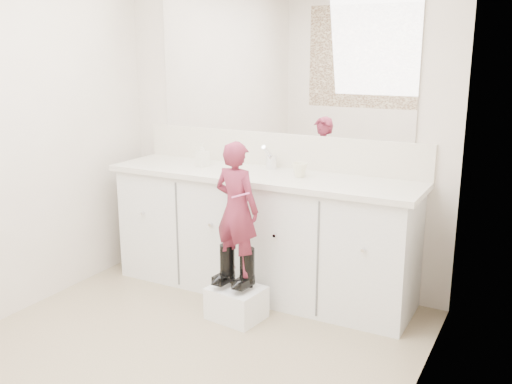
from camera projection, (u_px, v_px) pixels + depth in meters
The scene contains 15 objects.
floor at pixel (161, 368), 3.20m from camera, with size 3.00×3.00×0.00m, color #836D55.
wall_back at pixel (279, 125), 4.19m from camera, with size 2.60×2.60×0.00m, color beige.
wall_right at pixel (407, 186), 2.31m from camera, with size 3.00×3.00×0.00m, color beige.
vanity_cabinet at pixel (262, 235), 4.14m from camera, with size 2.20×0.55×0.85m, color silver.
countertop at pixel (261, 176), 4.02m from camera, with size 2.28×0.58×0.04m, color beige.
backsplash at pixel (278, 150), 4.22m from camera, with size 2.28×0.03×0.25m, color beige.
mirror at pixel (279, 64), 4.07m from camera, with size 2.00×0.02×1.00m, color white.
faucet at pixel (271, 162), 4.15m from camera, with size 0.08×0.08×0.10m, color silver.
cup at pixel (300, 170), 3.89m from camera, with size 0.11×0.11×0.10m, color beige.
soap_bottle at pixel (202, 155), 4.23m from camera, with size 0.08×0.08×0.18m, color silver.
step_stool at pixel (237, 303), 3.77m from camera, with size 0.34×0.28×0.22m, color white.
boot_left at pixel (227, 265), 3.76m from camera, with size 0.10×0.19×0.28m, color black, non-canonical shape.
boot_right at pixel (247, 269), 3.69m from camera, with size 0.10×0.19×0.28m, color black, non-canonical shape.
toddler at pixel (237, 209), 3.63m from camera, with size 0.32×0.21×0.87m, color #AC3452.
toothbrush at pixel (240, 195), 3.51m from camera, with size 0.01×0.01×0.14m, color #E659A1.
Camera 1 is at (1.81, -2.28, 1.74)m, focal length 40.00 mm.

